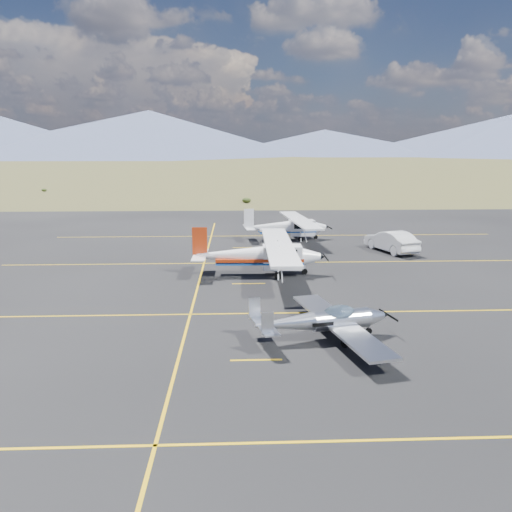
% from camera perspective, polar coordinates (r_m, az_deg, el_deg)
% --- Properties ---
extents(ground, '(1600.00, 1600.00, 0.00)m').
position_cam_1_polar(ground, '(23.09, 7.19, -8.07)').
color(ground, '#383D1C').
rests_on(ground, ground).
extents(apron, '(72.00, 72.00, 0.02)m').
position_cam_1_polar(apron, '(29.68, 4.98, -3.38)').
color(apron, black).
rests_on(apron, ground).
extents(aircraft_low_wing, '(5.94, 8.15, 1.77)m').
position_cam_1_polar(aircraft_low_wing, '(21.43, 7.96, -7.32)').
color(aircraft_low_wing, silver).
rests_on(aircraft_low_wing, apron).
extents(aircraft_cessna, '(7.32, 12.22, 3.10)m').
position_cam_1_polar(aircraft_cessna, '(31.64, 0.40, 0.22)').
color(aircraft_cessna, white).
rests_on(aircraft_cessna, apron).
extents(aircraft_plain, '(6.67, 11.07, 2.79)m').
position_cam_1_polar(aircraft_plain, '(43.98, 3.58, 3.44)').
color(aircraft_plain, white).
rests_on(aircraft_plain, apron).
extents(sedan, '(3.27, 5.33, 1.66)m').
position_cam_1_polar(sedan, '(40.35, 15.19, 1.65)').
color(sedan, silver).
rests_on(sedan, apron).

